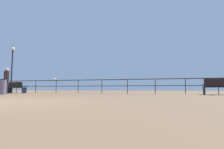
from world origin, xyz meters
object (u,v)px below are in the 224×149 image
Objects in this scene: lamppost_left at (12,64)px; person_by_bench at (6,79)px; bench_far_left at (16,87)px; trash_bin at (3,87)px; seagull_on_rail at (55,79)px; bench_near_left at (217,86)px.

lamppost_left is 2.25× the size of person_by_bench.
bench_far_left is 2.71m from lamppost_left.
person_by_bench is at bearing -75.33° from bench_far_left.
bench_far_left is 0.39× the size of lamppost_left.
trash_bin is (1.48, -1.63, -0.59)m from person_by_bench.
bench_far_left is 1.74× the size of trash_bin.
seagull_on_rail is (2.94, 0.76, 0.62)m from bench_far_left.
bench_near_left is 0.79× the size of person_by_bench.
person_by_bench is 3.30m from seagull_on_rail.
person_by_bench is at bearing -174.80° from bench_near_left.
bench_near_left is at bearing -0.02° from bench_far_left.
lamppost_left reaches higher than bench_near_left.
lamppost_left reaches higher than person_by_bench.
seagull_on_rail is at bearing 176.05° from bench_near_left.
bench_far_left is at bearing -165.47° from seagull_on_rail.
lamppost_left reaches higher than trash_bin.
trash_bin is at bearing -47.94° from person_by_bench.
bench_near_left is 1.56× the size of trash_bin.
seagull_on_rail is 0.42× the size of trash_bin.
person_by_bench reaches higher than trash_bin.
person_by_bench is at bearing 132.06° from trash_bin.
bench_far_left is 14.04m from bench_near_left.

